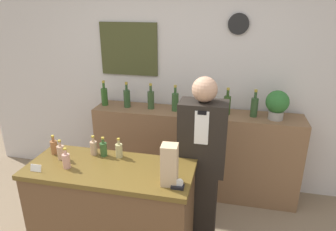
{
  "coord_description": "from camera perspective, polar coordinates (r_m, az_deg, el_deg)",
  "views": [
    {
      "loc": [
        0.63,
        -1.38,
        2.15
      ],
      "look_at": [
        0.06,
        1.15,
        1.18
      ],
      "focal_mm": 32.0,
      "sensor_mm": 36.0,
      "label": 1
    }
  ],
  "objects": [
    {
      "name": "shelf_bottle_4",
      "position": [
        3.29,
        6.23,
        2.37
      ],
      "size": [
        0.08,
        0.08,
        0.3
      ],
      "color": "#304B1E",
      "rests_on": "back_shelf"
    },
    {
      "name": "shopkeeper",
      "position": [
        2.71,
        6.36,
        -9.41
      ],
      "size": [
        0.4,
        0.25,
        1.6
      ],
      "color": "black",
      "rests_on": "ground_plane"
    },
    {
      "name": "counter_bottle_4",
      "position": [
        2.61,
        -12.18,
        -6.22
      ],
      "size": [
        0.06,
        0.06,
        0.17
      ],
      "color": "#31572A",
      "rests_on": "display_counter"
    },
    {
      "name": "counter_bottle_5",
      "position": [
        2.57,
        -9.3,
        -6.5
      ],
      "size": [
        0.06,
        0.06,
        0.17
      ],
      "color": "tan",
      "rests_on": "display_counter"
    },
    {
      "name": "shelf_bottle_1",
      "position": [
        3.49,
        -7.82,
        3.35
      ],
      "size": [
        0.08,
        0.08,
        0.3
      ],
      "color": "#2B4B28",
      "rests_on": "back_shelf"
    },
    {
      "name": "counter_bottle_3",
      "position": [
        2.66,
        -13.97,
        -5.91
      ],
      "size": [
        0.06,
        0.06,
        0.17
      ],
      "color": "tan",
      "rests_on": "display_counter"
    },
    {
      "name": "shelf_bottle_5",
      "position": [
        3.3,
        11.18,
        2.1
      ],
      "size": [
        0.08,
        0.08,
        0.3
      ],
      "color": "#2C4A1C",
      "rests_on": "back_shelf"
    },
    {
      "name": "shelf_bottle_0",
      "position": [
        3.61,
        -12.02,
        3.65
      ],
      "size": [
        0.08,
        0.08,
        0.3
      ],
      "color": "#2C5520",
      "rests_on": "back_shelf"
    },
    {
      "name": "shelf_bottle_3",
      "position": [
        3.34,
        1.38,
        2.73
      ],
      "size": [
        0.08,
        0.08,
        0.3
      ],
      "color": "#30532B",
      "rests_on": "back_shelf"
    },
    {
      "name": "price_card_left",
      "position": [
        2.56,
        -23.87,
        -9.15
      ],
      "size": [
        0.09,
        0.02,
        0.06
      ],
      "color": "white",
      "rests_on": "display_counter"
    },
    {
      "name": "potted_plant",
      "position": [
        3.27,
        20.08,
        2.14
      ],
      "size": [
        0.24,
        0.24,
        0.31
      ],
      "color": "#9E998E",
      "rests_on": "back_shelf"
    },
    {
      "name": "display_counter",
      "position": [
        2.72,
        -10.45,
        -18.13
      ],
      "size": [
        1.34,
        0.56,
        0.93
      ],
      "color": "brown",
      "rests_on": "ground_plane"
    },
    {
      "name": "shelf_bottle_2",
      "position": [
        3.41,
        -3.28,
        3.1
      ],
      "size": [
        0.08,
        0.08,
        0.3
      ],
      "color": "#344F2B",
      "rests_on": "back_shelf"
    },
    {
      "name": "tape_dispenser",
      "position": [
        2.16,
        1.96,
        -13.12
      ],
      "size": [
        0.09,
        0.06,
        0.07
      ],
      "color": "black",
      "rests_on": "display_counter"
    },
    {
      "name": "shelf_bottle_6",
      "position": [
        3.29,
        16.12,
        1.65
      ],
      "size": [
        0.08,
        0.08,
        0.3
      ],
      "color": "#2D4C28",
      "rests_on": "back_shelf"
    },
    {
      "name": "back_wall",
      "position": [
        3.53,
        1.96,
        7.58
      ],
      "size": [
        5.2,
        0.09,
        2.7
      ],
      "color": "silver",
      "rests_on": "ground_plane"
    },
    {
      "name": "back_shelf",
      "position": [
        3.55,
        5.01,
        -7.06
      ],
      "size": [
        2.33,
        0.39,
        1.01
      ],
      "color": "brown",
      "rests_on": "ground_plane"
    },
    {
      "name": "counter_bottle_0",
      "position": [
        2.77,
        -20.89,
        -5.59
      ],
      "size": [
        0.06,
        0.06,
        0.17
      ],
      "color": "#9A6138",
      "rests_on": "display_counter"
    },
    {
      "name": "counter_bottle_2",
      "position": [
        2.51,
        -18.8,
        -8.09
      ],
      "size": [
        0.06,
        0.06,
        0.17
      ],
      "color": "tan",
      "rests_on": "display_counter"
    },
    {
      "name": "counter_bottle_1",
      "position": [
        2.66,
        -19.74,
        -6.54
      ],
      "size": [
        0.06,
        0.06,
        0.17
      ],
      "color": "tan",
      "rests_on": "display_counter"
    },
    {
      "name": "paper_bag",
      "position": [
        2.14,
        0.28,
        -9.37
      ],
      "size": [
        0.12,
        0.12,
        0.31
      ],
      "color": "tan",
      "rests_on": "display_counter"
    }
  ]
}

